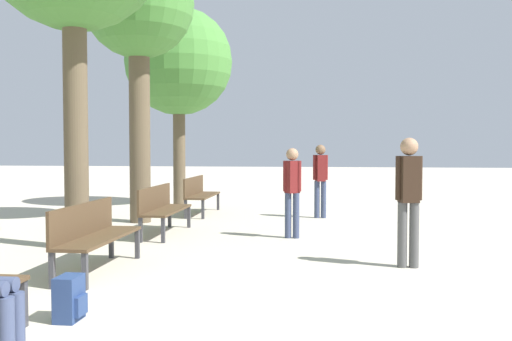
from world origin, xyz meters
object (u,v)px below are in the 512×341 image
object	(u,v)px
tree_row_3	(179,63)
backpack	(70,299)
bench_row_1	(92,231)
tree_row_2	(139,10)
pedestrian_near	(320,176)
pedestrian_far	(409,193)
bench_row_3	(199,192)
bench_row_2	(162,206)
pedestrian_mid	(292,187)

from	to	relation	value
tree_row_3	backpack	distance (m)	10.73
bench_row_1	tree_row_2	size ratio (longest dim) A/B	0.33
backpack	pedestrian_near	size ratio (longest dim) A/B	0.25
tree_row_2	pedestrian_far	bearing A→B (deg)	-38.23
bench_row_3	pedestrian_near	xyz separation A→B (m)	(2.87, -0.39, 0.42)
pedestrian_far	backpack	bearing A→B (deg)	-141.46
bench_row_2	pedestrian_far	world-z (taller)	pedestrian_far
backpack	pedestrian_far	size ratio (longest dim) A/B	0.24
tree_row_3	backpack	xyz separation A→B (m)	(1.54, -9.97, -3.64)
tree_row_2	pedestrian_near	distance (m)	5.31
tree_row_2	pedestrian_mid	size ratio (longest dim) A/B	3.65
pedestrian_near	bench_row_3	bearing A→B (deg)	172.29
tree_row_2	tree_row_3	xyz separation A→B (m)	(0.00, 3.28, -0.62)
tree_row_3	pedestrian_mid	size ratio (longest dim) A/B	3.35
bench_row_1	bench_row_2	distance (m)	3.13
bench_row_1	tree_row_3	size ratio (longest dim) A/B	0.36
pedestrian_near	tree_row_3	bearing A→B (deg)	150.89
pedestrian_mid	bench_row_3	bearing A→B (deg)	126.34
tree_row_2	backpack	world-z (taller)	tree_row_2
backpack	pedestrian_far	bearing A→B (deg)	38.54
bench_row_3	pedestrian_far	world-z (taller)	pedestrian_far
bench_row_1	tree_row_2	bearing A→B (deg)	101.12
backpack	pedestrian_mid	world-z (taller)	pedestrian_mid
backpack	pedestrian_mid	distance (m)	5.34
bench_row_2	backpack	distance (m)	5.17
tree_row_2	pedestrian_mid	distance (m)	5.16
bench_row_1	pedestrian_near	size ratio (longest dim) A/B	1.15
bench_row_1	tree_row_3	bearing A→B (deg)	96.61
tree_row_3	pedestrian_far	bearing A→B (deg)	-55.28
bench_row_3	pedestrian_mid	distance (m)	4.07
bench_row_2	pedestrian_mid	distance (m)	2.44
bench_row_1	bench_row_2	bearing A→B (deg)	90.00
bench_row_1	bench_row_3	xyz separation A→B (m)	(0.00, 6.25, 0.00)
bench_row_2	tree_row_3	bearing A→B (deg)	100.78
bench_row_2	backpack	size ratio (longest dim) A/B	4.52
bench_row_2	backpack	bearing A→B (deg)	-83.10
pedestrian_mid	pedestrian_far	world-z (taller)	pedestrian_far
bench_row_2	pedestrian_far	bearing A→B (deg)	-30.15
bench_row_3	backpack	world-z (taller)	bench_row_3
bench_row_2	pedestrian_far	xyz separation A→B (m)	(4.08, -2.37, 0.47)
bench_row_2	bench_row_3	size ratio (longest dim) A/B	1.00
pedestrian_mid	pedestrian_far	bearing A→B (deg)	-53.07
pedestrian_far	bench_row_3	bearing A→B (deg)	126.58
bench_row_2	tree_row_3	world-z (taller)	tree_row_3
bench_row_2	tree_row_3	distance (m)	5.95
tree_row_2	tree_row_3	size ratio (longest dim) A/B	1.09
bench_row_1	bench_row_2	world-z (taller)	same
pedestrian_far	pedestrian_mid	bearing A→B (deg)	126.93
backpack	pedestrian_mid	xyz separation A→B (m)	(1.78, 4.99, 0.70)
bench_row_2	tree_row_2	xyz separation A→B (m)	(-0.92, 1.57, 3.95)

